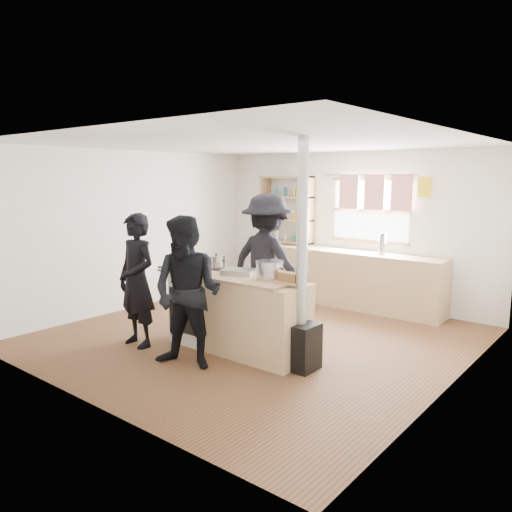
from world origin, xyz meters
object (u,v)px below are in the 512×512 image
Objects in this scene: cooking_island at (237,313)px; stockpot_counter at (270,270)px; thermos at (382,245)px; person_near_left at (137,280)px; roast_tray at (238,271)px; person_near_right at (187,293)px; bread_board at (289,279)px; person_far at (267,263)px; stockpot_stove at (216,262)px; flue_heater at (301,311)px; skillet_greens at (183,267)px.

stockpot_counter is (0.43, 0.08, 0.57)m from cooking_island.
thermos is 2.89m from cooking_island.
roast_tray is at bearing 35.80° from person_near_left.
person_near_right is at bearing -122.50° from stockpot_counter.
cooking_island is at bearing -169.90° from stockpot_counter.
bread_board is 0.16× the size of person_far.
stockpot_stove is 1.04m from person_near_right.
person_far is (-0.81, -1.85, -0.12)m from thermos.
roast_tray is at bearing 177.49° from bread_board.
bread_board is at bearing -86.23° from thermos.
flue_heater is at bearing 18.31° from person_near_right.
person_near_left is (-1.10, -0.62, 0.36)m from cooking_island.
roast_tray is 1.98× the size of stockpot_stove.
flue_heater is at bearing -7.94° from stockpot_stove.
cooking_island is 4.33× the size of roast_tray.
roast_tray is 0.77m from bread_board.
person_near_right is (0.44, -0.93, -0.17)m from stockpot_stove.
person_near_right is at bearing -93.76° from roast_tray.
person_near_left is at bearing -124.05° from skillet_greens.
roast_tray is at bearing -102.23° from thermos.
skillet_greens is 0.77m from roast_tray.
flue_heater is at bearing -6.59° from bread_board.
person_near_left is (-1.06, -0.67, -0.14)m from roast_tray.
skillet_greens is 1.52m from bread_board.
bread_board is (1.27, -0.18, -0.03)m from stockpot_stove.
bread_board is at bearing 1.44° from cooking_island.
person_near_left is (-1.65, -3.39, -0.23)m from thermos.
thermos is 0.12× the size of flue_heater.
cooking_island is 6.80× the size of bread_board.
skillet_greens is at bearing 59.36° from person_near_left.
stockpot_counter is at bearing 2.97° from roast_tray.
thermos is 1.34× the size of stockpot_stove.
person_far reaches higher than cooking_island.
person_far is at bearing 69.44° from stockpot_stove.
flue_heater is 1.51× the size of person_near_left.
stockpot_stove is (0.25, 0.35, 0.05)m from skillet_greens.
person_far is (0.27, 0.72, -0.08)m from stockpot_stove.
thermos is 2.76m from bread_board.
thermos is 3.78m from person_near_left.
skillet_greens is at bearing -169.46° from stockpot_counter.
thermos is 3.21m from skillet_greens.
cooking_island is 1.19× the size of person_near_left.
skillet_greens is at bearing -173.73° from bread_board.
person_near_left is (-1.52, -0.70, -0.21)m from stockpot_counter.
stockpot_counter is (0.96, -0.12, 0.02)m from stockpot_stove.
flue_heater is 1.52m from person_far.
bread_board is 1.34m from person_far.
person_near_left is 0.89× the size of person_far.
roast_tray is 0.47m from stockpot_counter.
person_near_left is at bearing -162.91° from flue_heater.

